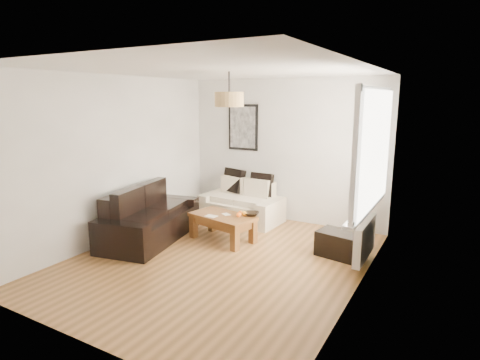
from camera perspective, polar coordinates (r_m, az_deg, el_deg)
The scene contains 21 objects.
floor at distance 5.72m, azimuth -3.03°, elevation -11.44°, with size 4.50×4.50×0.00m, color brown.
ceiling at distance 5.27m, azimuth -3.34°, elevation 15.54°, with size 3.80×4.50×0.00m, color white, non-canonical shape.
wall_back at distance 7.31m, azimuth 6.41°, elevation 4.21°, with size 3.80×0.04×2.60m, color silver, non-canonical shape.
wall_front at distance 3.70m, azimuth -22.38°, elevation -4.01°, with size 3.80×0.04×2.60m, color silver, non-canonical shape.
wall_left at distance 6.55m, azimuth -17.32°, elevation 2.88°, with size 0.04×4.50×2.60m, color silver, non-canonical shape.
wall_right at distance 4.62m, azimuth 17.09°, elevation -0.64°, with size 0.04×4.50×2.60m, color silver, non-canonical shape.
window_bay at distance 5.35m, azimuth 18.76°, elevation 4.15°, with size 0.14×1.90×1.60m, color white, non-canonical shape.
radiator at distance 5.64m, azimuth 17.54°, elevation -8.19°, with size 0.10×0.90×0.52m, color white.
poster at distance 7.62m, azimuth 0.46°, elevation 7.60°, with size 0.62×0.04×0.87m, color black, non-canonical shape.
pendant_shade at distance 5.51m, azimuth -1.57°, elevation 11.54°, with size 0.40×0.40×0.20m, color tan.
loveseat_cream at distance 7.36m, azimuth 0.21°, elevation -3.11°, with size 1.47×0.80×0.73m, color beige, non-canonical shape.
sofa_leather at distance 6.55m, azimuth -12.86°, elevation -4.99°, with size 1.84×0.90×0.80m, color black, non-canonical shape.
coffee_table at distance 6.39m, azimuth -2.52°, elevation -6.86°, with size 1.03×0.56×0.42m, color brown, non-canonical shape.
ottoman at distance 5.95m, azimuth 14.28°, elevation -8.98°, with size 0.64×0.41×0.36m, color black.
cushion_left at distance 7.56m, azimuth -0.92°, elevation -0.07°, with size 0.45×0.14×0.45m, color black.
cushion_right at distance 7.29m, azimuth 3.09°, elevation -0.66°, with size 0.42×0.13×0.42m, color black.
fruit_bowl at distance 6.27m, azimuth 1.71°, elevation -4.92°, with size 0.23×0.23×0.06m, color black.
orange_a at distance 6.19m, azimuth -0.19°, elevation -5.04°, with size 0.08×0.08×0.08m, color orange.
orange_b at distance 6.25m, azimuth 0.60°, elevation -4.86°, with size 0.08×0.08×0.08m, color orange.
orange_c at distance 6.29m, azimuth 0.07°, elevation -4.76°, with size 0.07×0.07×0.07m, color orange.
papers at distance 6.26m, azimuth -4.16°, elevation -5.21°, with size 0.18×0.13×0.01m, color silver.
Camera 1 is at (2.85, -4.42, 2.25)m, focal length 29.60 mm.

